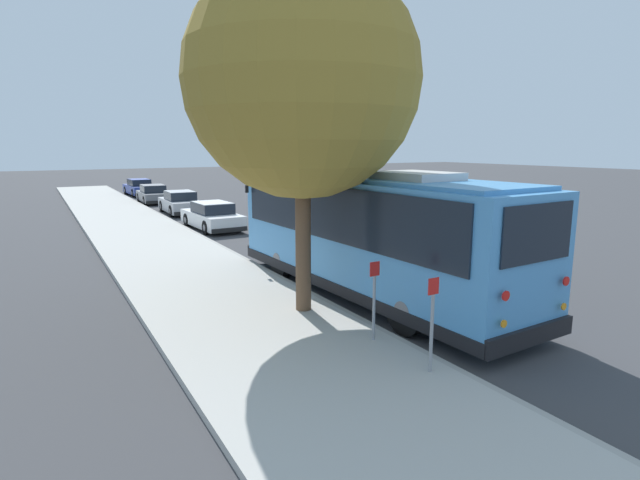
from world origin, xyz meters
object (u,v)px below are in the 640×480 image
at_px(shuttle_bus, 368,229).
at_px(street_tree, 299,64).
at_px(parked_sedan_gray, 153,195).
at_px(sign_post_far, 374,300).
at_px(parked_sedan_silver, 180,203).
at_px(parked_sedan_white, 212,216).
at_px(parked_sedan_blue, 139,188).
at_px(sign_post_near, 432,324).

xyz_separation_m(shuttle_bus, street_tree, (-0.48, 2.26, 3.88)).
relative_size(parked_sedan_gray, sign_post_far, 2.67).
height_order(shuttle_bus, parked_sedan_silver, shuttle_bus).
relative_size(parked_sedan_white, parked_sedan_silver, 1.06).
xyz_separation_m(parked_sedan_silver, parked_sedan_gray, (6.49, 0.21, -0.03)).
bearing_deg(sign_post_far, parked_sedan_blue, -2.96).
relative_size(parked_sedan_silver, parked_sedan_blue, 0.92).
bearing_deg(parked_sedan_blue, parked_sedan_gray, 176.23).
height_order(shuttle_bus, parked_sedan_white, shuttle_bus).
xyz_separation_m(parked_sedan_silver, street_tree, (-19.29, 2.13, 5.05)).
distance_m(parked_sedan_white, street_tree, 14.05).
bearing_deg(shuttle_bus, parked_sedan_gray, -1.67).
bearing_deg(parked_sedan_gray, sign_post_near, 178.51).
bearing_deg(sign_post_far, parked_sedan_white, -6.29).
bearing_deg(sign_post_far, parked_sedan_silver, -4.76).
height_order(parked_sedan_white, parked_sedan_blue, parked_sedan_blue).
bearing_deg(street_tree, sign_post_far, -172.69).
bearing_deg(parked_sedan_gray, parked_sedan_white, -177.98).
bearing_deg(sign_post_near, parked_sedan_silver, -4.43).
bearing_deg(parked_sedan_gray, shuttle_bus, -177.66).
relative_size(parked_sedan_white, sign_post_far, 2.88).
relative_size(shuttle_bus, sign_post_far, 6.36).
relative_size(parked_sedan_white, street_tree, 0.54).
distance_m(parked_sedan_silver, sign_post_near, 23.48).
bearing_deg(parked_sedan_white, sign_post_near, 172.07).
distance_m(shuttle_bus, sign_post_far, 3.63).
relative_size(parked_sedan_white, parked_sedan_gray, 1.08).
height_order(parked_sedan_gray, street_tree, street_tree).
bearing_deg(parked_sedan_silver, street_tree, 174.85).
xyz_separation_m(parked_sedan_white, parked_sedan_blue, (18.94, -0.07, 0.00)).
height_order(parked_sedan_silver, sign_post_near, sign_post_near).
bearing_deg(parked_sedan_blue, shuttle_bus, 178.14).
xyz_separation_m(parked_sedan_white, street_tree, (-12.95, 2.02, 5.06)).
distance_m(parked_sedan_white, sign_post_near, 17.15).
xyz_separation_m(parked_sedan_gray, sign_post_far, (-28.26, 1.60, 0.38)).
distance_m(parked_sedan_white, parked_sedan_silver, 6.34).
distance_m(parked_sedan_silver, parked_sedan_blue, 12.60).
height_order(shuttle_bus, street_tree, street_tree).
relative_size(parked_sedan_gray, parked_sedan_blue, 0.90).
bearing_deg(sign_post_near, sign_post_far, 0.00).
bearing_deg(parked_sedan_white, parked_sedan_gray, -1.79).
xyz_separation_m(parked_sedan_blue, street_tree, (-31.89, 2.09, 5.06)).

